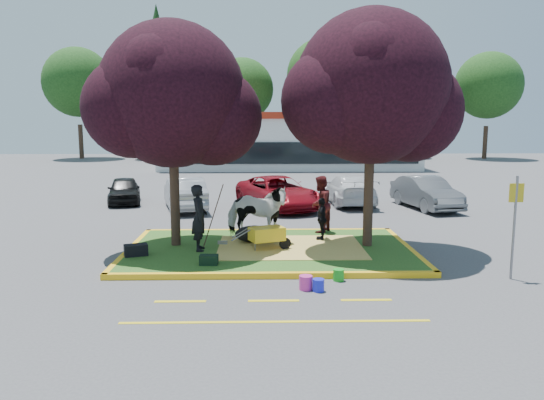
{
  "coord_description": "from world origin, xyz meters",
  "views": [
    {
      "loc": [
        -0.29,
        -15.11,
        3.86
      ],
      "look_at": [
        0.07,
        0.5,
        1.48
      ],
      "focal_mm": 35.0,
      "sensor_mm": 36.0,
      "label": 1
    }
  ],
  "objects_px": {
    "wheelbarrow": "(267,234)",
    "bucket_blue": "(318,285)",
    "bucket_green": "(339,275)",
    "calf": "(254,234)",
    "car_silver": "(185,193)",
    "cow": "(256,212)",
    "bucket_pink": "(306,283)",
    "handler": "(199,218)",
    "sign_post": "(515,216)",
    "car_black": "(124,190)"
  },
  "relations": [
    {
      "from": "cow",
      "to": "car_silver",
      "type": "height_order",
      "value": "cow"
    },
    {
      "from": "sign_post",
      "to": "car_silver",
      "type": "height_order",
      "value": "sign_post"
    },
    {
      "from": "cow",
      "to": "car_black",
      "type": "distance_m",
      "value": 10.43
    },
    {
      "from": "sign_post",
      "to": "bucket_pink",
      "type": "relative_size",
      "value": 7.68
    },
    {
      "from": "sign_post",
      "to": "car_black",
      "type": "bearing_deg",
      "value": 132.98
    },
    {
      "from": "bucket_green",
      "to": "handler",
      "type": "bearing_deg",
      "value": 145.21
    },
    {
      "from": "calf",
      "to": "car_silver",
      "type": "relative_size",
      "value": 0.28
    },
    {
      "from": "bucket_blue",
      "to": "car_black",
      "type": "relative_size",
      "value": 0.08
    },
    {
      "from": "wheelbarrow",
      "to": "car_silver",
      "type": "distance_m",
      "value": 8.58
    },
    {
      "from": "wheelbarrow",
      "to": "bucket_green",
      "type": "relative_size",
      "value": 6.01
    },
    {
      "from": "bucket_green",
      "to": "car_silver",
      "type": "relative_size",
      "value": 0.07
    },
    {
      "from": "cow",
      "to": "calf",
      "type": "xyz_separation_m",
      "value": [
        -0.05,
        -0.39,
        -0.61
      ]
    },
    {
      "from": "bucket_green",
      "to": "bucket_pink",
      "type": "distance_m",
      "value": 1.08
    },
    {
      "from": "bucket_green",
      "to": "cow",
      "type": "bearing_deg",
      "value": 117.61
    },
    {
      "from": "calf",
      "to": "car_black",
      "type": "bearing_deg",
      "value": 111.63
    },
    {
      "from": "wheelbarrow",
      "to": "sign_post",
      "type": "xyz_separation_m",
      "value": [
        5.91,
        -2.5,
        0.97
      ]
    },
    {
      "from": "bucket_blue",
      "to": "car_silver",
      "type": "height_order",
      "value": "car_silver"
    },
    {
      "from": "cow",
      "to": "wheelbarrow",
      "type": "distance_m",
      "value": 1.4
    },
    {
      "from": "sign_post",
      "to": "car_black",
      "type": "xyz_separation_m",
      "value": [
        -12.43,
        12.18,
        -0.96
      ]
    },
    {
      "from": "handler",
      "to": "sign_post",
      "type": "height_order",
      "value": "sign_post"
    },
    {
      "from": "bucket_pink",
      "to": "car_black",
      "type": "distance_m",
      "value": 14.85
    },
    {
      "from": "handler",
      "to": "wheelbarrow",
      "type": "distance_m",
      "value": 1.99
    },
    {
      "from": "handler",
      "to": "wheelbarrow",
      "type": "height_order",
      "value": "handler"
    },
    {
      "from": "wheelbarrow",
      "to": "car_silver",
      "type": "bearing_deg",
      "value": 91.4
    },
    {
      "from": "car_silver",
      "to": "bucket_green",
      "type": "bearing_deg",
      "value": 102.05
    },
    {
      "from": "wheelbarrow",
      "to": "bucket_pink",
      "type": "distance_m",
      "value": 3.35
    },
    {
      "from": "handler",
      "to": "bucket_pink",
      "type": "height_order",
      "value": "handler"
    },
    {
      "from": "bucket_green",
      "to": "car_black",
      "type": "xyz_separation_m",
      "value": [
        -8.21,
        12.23,
        0.46
      ]
    },
    {
      "from": "bucket_green",
      "to": "wheelbarrow",
      "type": "bearing_deg",
      "value": 123.47
    },
    {
      "from": "calf",
      "to": "cow",
      "type": "bearing_deg",
      "value": 68.66
    },
    {
      "from": "bucket_green",
      "to": "bucket_blue",
      "type": "relative_size",
      "value": 1.0
    },
    {
      "from": "calf",
      "to": "sign_post",
      "type": "bearing_deg",
      "value": -41.82
    },
    {
      "from": "calf",
      "to": "bucket_pink",
      "type": "relative_size",
      "value": 3.61
    },
    {
      "from": "cow",
      "to": "car_silver",
      "type": "xyz_separation_m",
      "value": [
        -3.13,
        6.55,
        -0.31
      ]
    },
    {
      "from": "handler",
      "to": "wheelbarrow",
      "type": "relative_size",
      "value": 1.11
    },
    {
      "from": "wheelbarrow",
      "to": "bucket_blue",
      "type": "distance_m",
      "value": 3.55
    },
    {
      "from": "car_silver",
      "to": "calf",
      "type": "bearing_deg",
      "value": 99.64
    },
    {
      "from": "wheelbarrow",
      "to": "bucket_pink",
      "type": "bearing_deg",
      "value": -97.74
    },
    {
      "from": "bucket_pink",
      "to": "bucket_blue",
      "type": "height_order",
      "value": "bucket_pink"
    },
    {
      "from": "wheelbarrow",
      "to": "bucket_blue",
      "type": "relative_size",
      "value": 5.99
    },
    {
      "from": "bucket_green",
      "to": "bucket_pink",
      "type": "height_order",
      "value": "bucket_pink"
    },
    {
      "from": "bucket_blue",
      "to": "sign_post",
      "type": "bearing_deg",
      "value": 9.84
    },
    {
      "from": "bucket_blue",
      "to": "handler",
      "type": "bearing_deg",
      "value": 132.7
    },
    {
      "from": "cow",
      "to": "bucket_pink",
      "type": "bearing_deg",
      "value": -148.13
    },
    {
      "from": "car_black",
      "to": "car_silver",
      "type": "distance_m",
      "value": 3.57
    },
    {
      "from": "bucket_pink",
      "to": "calf",
      "type": "bearing_deg",
      "value": 106.46
    },
    {
      "from": "bucket_blue",
      "to": "car_silver",
      "type": "xyz_separation_m",
      "value": [
        -4.57,
        11.18,
        0.56
      ]
    },
    {
      "from": "sign_post",
      "to": "bucket_green",
      "type": "distance_m",
      "value": 4.46
    },
    {
      "from": "bucket_pink",
      "to": "bucket_green",
      "type": "bearing_deg",
      "value": 37.71
    },
    {
      "from": "sign_post",
      "to": "bucket_green",
      "type": "height_order",
      "value": "sign_post"
    }
  ]
}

